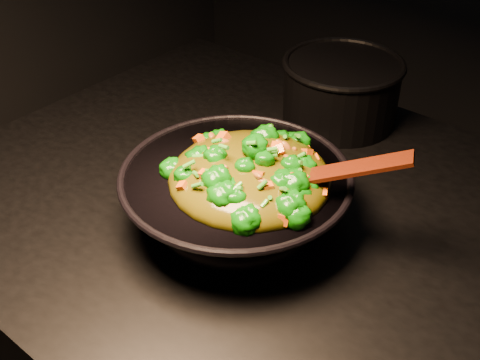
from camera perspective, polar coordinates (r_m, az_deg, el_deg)
The scene contains 4 objects.
wok at distance 0.96m, azimuth -0.38°, elevation -1.94°, with size 0.35×0.35×0.10m, color black, non-canonical shape.
stir_fry at distance 0.89m, azimuth 0.97°, elevation 2.22°, with size 0.25×0.25×0.09m, color #0F6807, non-canonical shape.
spatula at distance 0.87m, azimuth 8.48°, elevation 0.70°, with size 0.24×0.04×0.01m, color #371809.
back_pot at distance 1.25m, azimuth 9.55°, elevation 8.36°, with size 0.23×0.23×0.13m, color black.
Camera 1 is at (0.46, -0.66, 1.54)m, focal length 45.00 mm.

